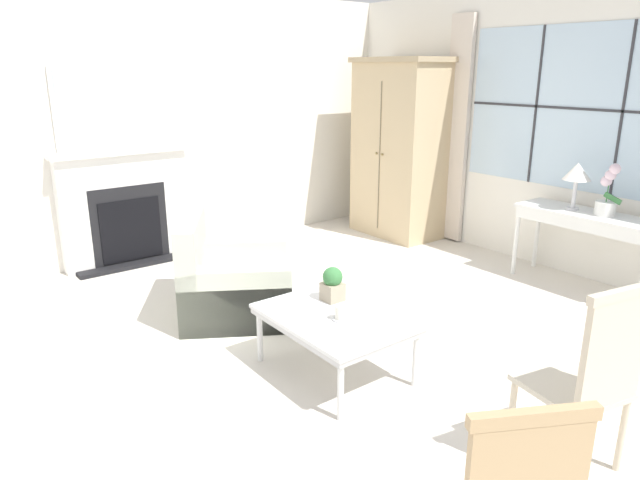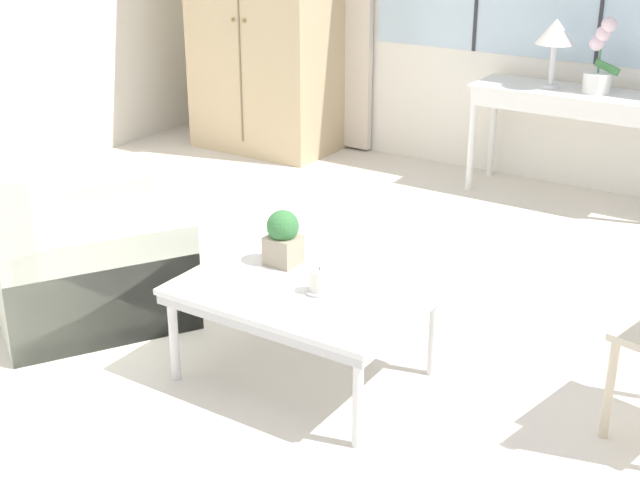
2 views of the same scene
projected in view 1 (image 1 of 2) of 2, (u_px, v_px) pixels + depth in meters
The scene contains 13 objects.
ground_plane at pixel (329, 354), 4.16m from camera, with size 14.00×14.00×0.00m, color silver.
wall_back_windowed at pixel (576, 133), 5.50m from camera, with size 7.20×0.14×2.80m.
wall_left at pixel (205, 123), 6.41m from camera, with size 0.06×7.20×2.80m, color white.
fireplace at pixel (125, 200), 5.93m from camera, with size 0.34×1.40×2.02m.
armoire at pixel (399, 149), 6.88m from camera, with size 1.14×0.70×2.12m.
console_table at pixel (589, 222), 5.24m from camera, with size 1.31×0.44×0.73m.
table_lamp at pixel (577, 173), 5.22m from camera, with size 0.25×0.25×0.44m.
potted_orchid at pixel (608, 195), 5.07m from camera, with size 0.22×0.18×0.47m.
armchair_upholstered at pixel (232, 283), 4.80m from camera, with size 1.28×1.25×0.85m.
side_chair_wooden at pixel (592, 372), 2.80m from camera, with size 0.52×0.52×1.05m.
coffee_table at pixel (335, 320), 3.80m from camera, with size 1.00×0.73×0.43m.
potted_plant_small at pixel (333, 284), 3.99m from camera, with size 0.14×0.14×0.25m.
pillar_candle at pixel (341, 313), 3.70m from camera, with size 0.11×0.11×0.11m.
Camera 1 is at (2.93, -2.32, 2.01)m, focal length 32.00 mm.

